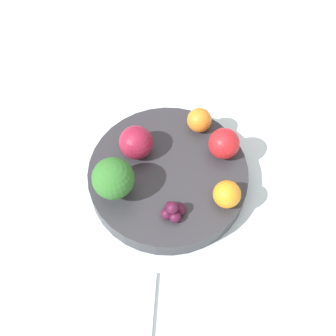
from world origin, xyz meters
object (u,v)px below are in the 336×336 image
Objects in this scene: orange_back at (199,120)px; grape_cluster at (172,211)px; apple_red at (224,144)px; bowl at (168,177)px; apple_green at (136,142)px; orange_front at (227,194)px; broccoli at (113,179)px; spoon at (148,306)px.

grape_cluster is at bearing -29.93° from orange_back.
bowl is at bearing -82.06° from apple_red.
orange_front is (0.11, 0.11, -0.01)m from apple_green.
apple_green reaches higher than orange_back.
orange_back is (-0.13, -0.00, -0.00)m from orange_front.
apple_red is 0.13m from apple_green.
broccoli is 1.84× the size of orange_back.
spoon is at bearing -22.20° from bowl.
apple_red is at bearing 99.11° from broccoli.
apple_red is at bearing 97.94° from bowl.
orange_back is at bearing 150.29° from spoon.
grape_cluster is (0.14, -0.08, -0.01)m from orange_back.
grape_cluster reaches higher than bowl.
apple_green reaches higher than spoon.
spoon is (0.25, -0.14, -0.05)m from orange_back.
grape_cluster is 0.13m from spoon.
broccoli is 2.12× the size of grape_cluster.
orange_front is 1.04× the size of orange_back.
apple_green reaches higher than grape_cluster.
bowl is 0.10m from apple_red.
bowl is at bearing 170.63° from grape_cluster.
broccoli reaches higher than bowl.
orange_back is at bearing -179.48° from orange_front.
apple_red reaches higher than grape_cluster.
grape_cluster reaches higher than spoon.
apple_green is (-0.06, 0.04, -0.01)m from broccoli.
bowl is 0.10m from orange_front.
broccoli reaches higher than grape_cluster.
grape_cluster is at bearing 51.99° from broccoli.
spoon is (0.17, 0.01, -0.07)m from broccoli.
orange_back is (-0.08, 0.15, -0.02)m from broccoli.
orange_front is 0.08m from grape_cluster.
bowl is at bearing 39.51° from apple_green.
spoon is at bearing -29.71° from orange_back.
broccoli is at bearing -36.44° from apple_green.
grape_cluster is (0.00, -0.08, -0.01)m from orange_front.
apple_red reaches higher than bowl.
orange_front is (0.08, -0.02, -0.00)m from apple_red.
spoon is (0.11, -0.14, -0.05)m from orange_front.
bowl is 7.23× the size of grape_cluster.
apple_red is 0.26m from spoon.
broccoli reaches higher than apple_green.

